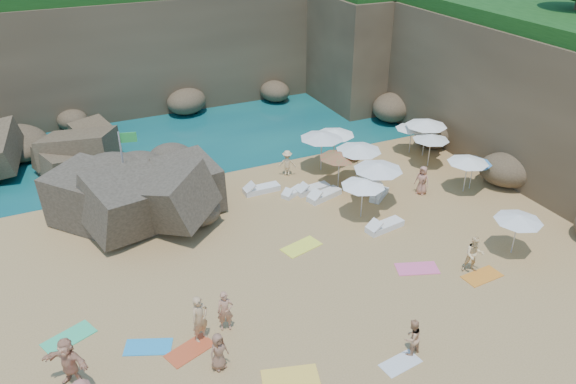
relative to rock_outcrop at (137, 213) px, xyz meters
name	(u,v)px	position (x,y,z in m)	size (l,w,h in m)	color
ground	(276,271)	(4.44, -7.57, 0.00)	(120.00, 120.00, 0.00)	tan
seawater	(135,82)	(4.44, 22.43, 0.00)	(120.00, 120.00, 0.00)	#0C4751
cliff_back	(167,46)	(6.44, 17.43, 4.00)	(44.00, 8.00, 8.00)	brown
cliff_right	(495,77)	(23.44, 0.43, 4.00)	(8.00, 30.00, 8.00)	brown
cliff_corner	(368,40)	(21.44, 12.43, 4.00)	(10.00, 12.00, 8.00)	brown
rock_outcrop	(137,213)	(0.00, 0.00, 0.00)	(8.30, 6.23, 3.32)	brown
flag_pole	(126,162)	(-0.13, 0.18, 2.85)	(0.87, 0.23, 4.47)	silver
parasol_0	(322,135)	(10.93, 0.45, 2.20)	(2.54, 2.54, 2.40)	silver
parasol_1	(335,132)	(12.02, 0.88, 2.06)	(2.37, 2.37, 2.24)	silver
parasol_2	(412,126)	(17.16, 0.31, 1.74)	(2.01, 2.01, 1.90)	silver
parasol_3	(431,137)	(16.98, -1.80, 1.86)	(2.15, 2.15, 2.03)	silver
parasol_4	(468,160)	(16.77, -5.23, 1.91)	(2.20, 2.20, 2.08)	silver
parasol_5	(378,166)	(11.61, -4.38, 2.21)	(2.54, 2.54, 2.40)	silver
parasol_6	(340,155)	(10.80, -1.83, 1.95)	(2.25, 2.25, 2.13)	silver
parasol_7	(426,123)	(17.61, -0.47, 2.19)	(2.52, 2.52, 2.38)	silver
parasol_8	(359,147)	(11.95, -1.91, 2.20)	(2.54, 2.54, 2.40)	silver
parasol_9	(363,183)	(10.24, -5.16, 1.92)	(2.21, 2.21, 2.09)	silver
parasol_10	(474,161)	(17.31, -5.09, 1.70)	(1.96, 1.96, 1.85)	silver
parasol_11	(519,218)	(14.81, -10.81, 1.85)	(2.13, 2.13, 2.02)	silver
lounger_0	(294,192)	(8.17, -1.57, 0.12)	(1.56, 0.52, 0.24)	white
lounger_1	(313,189)	(9.25, -1.76, 0.15)	(1.93, 0.64, 0.30)	white
lounger_2	(324,195)	(9.49, -2.65, 0.16)	(2.03, 0.68, 0.32)	white
lounger_3	(262,189)	(6.70, -0.58, 0.16)	(2.01, 0.67, 0.31)	white
lounger_4	(385,226)	(10.68, -6.66, 0.16)	(2.01, 0.67, 0.31)	white
lounger_5	(379,195)	(12.23, -3.81, 0.13)	(1.64, 0.55, 0.26)	silver
towel_4	(290,378)	(2.45, -13.30, 0.02)	(1.94, 0.97, 0.03)	yellow
towel_7	(190,350)	(-0.29, -10.60, 0.02)	(1.73, 0.86, 0.03)	#C34722
towel_8	(148,347)	(-1.62, -9.80, 0.01)	(1.69, 0.85, 0.03)	#2691CB
towel_9	(417,268)	(10.14, -10.02, 0.02)	(1.82, 0.91, 0.03)	#F65F92
towel_10	(482,276)	(12.34, -11.65, 0.02)	(1.73, 0.86, 0.03)	orange
towel_11	(69,338)	(-4.18, -8.09, 0.02)	(1.85, 0.92, 0.03)	#37C07D
towel_12	(301,247)	(6.29, -6.36, 0.02)	(1.86, 0.93, 0.03)	#F8F741
towel_13	(400,363)	(6.23, -14.34, 0.01)	(1.46, 0.73, 0.03)	silver
person_stand_0	(200,319)	(0.28, -10.20, 0.95)	(0.70, 0.46, 1.91)	tan
person_stand_1	(412,337)	(6.84, -14.06, 0.74)	(0.72, 0.56, 1.48)	tan
person_stand_2	(287,163)	(8.83, 0.66, 0.77)	(1.00, 0.41, 1.54)	#ECC286
person_stand_3	(423,181)	(14.61, -4.41, 0.74)	(0.87, 0.36, 1.49)	#8B5D45
person_stand_4	(422,180)	(14.51, -4.43, 0.81)	(0.79, 0.43, 1.62)	tan
person_stand_5	(67,208)	(-3.21, 0.54, 0.82)	(1.52, 0.44, 1.64)	tan
person_lie_2	(219,364)	(0.42, -11.84, 0.19)	(0.71, 1.46, 0.39)	#885C44
person_lie_3	(72,377)	(-4.28, -10.37, 0.25)	(1.72, 1.85, 0.49)	tan
person_lie_4	(226,325)	(1.29, -10.08, 0.20)	(0.60, 1.65, 0.40)	#B37959
person_lie_5	(472,265)	(12.18, -11.14, 0.32)	(0.81, 1.68, 0.63)	#F5CD8B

